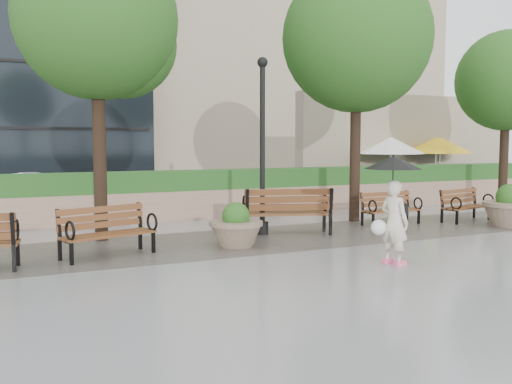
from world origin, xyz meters
name	(u,v)px	position (x,y,z in m)	size (l,w,h in m)	color
ground	(358,264)	(0.00, 0.00, 0.00)	(100.00, 100.00, 0.00)	gray
cobble_strip	(279,238)	(0.00, 3.00, 0.01)	(28.00, 3.20, 0.01)	#383330
hedge_wall	(214,194)	(0.00, 7.00, 0.66)	(24.00, 0.80, 1.35)	tan
cafe_wall	(407,145)	(9.50, 10.00, 2.00)	(10.00, 0.60, 4.00)	tan
cafe_hedge	(435,188)	(9.00, 7.80, 0.45)	(8.00, 0.50, 0.90)	#1A4F1E
asphalt_street	(173,203)	(0.00, 11.00, 0.00)	(40.00, 7.00, 0.00)	black
bldg_stone	(272,10)	(10.00, 23.00, 10.00)	(18.00, 10.00, 20.00)	tan
bench_1	(108,242)	(-3.90, 2.50, 0.28)	(1.86, 1.17, 0.94)	brown
bench_2	(287,221)	(0.35, 3.30, 0.32)	(2.17, 1.38, 1.09)	brown
bench_3	(391,215)	(3.52, 3.50, 0.25)	(1.60, 0.68, 0.85)	brown
bench_4	(466,212)	(5.78, 3.16, 0.26)	(1.71, 0.97, 0.87)	brown
planter_left	(236,229)	(-1.32, 2.41, 0.36)	(1.10, 1.10, 0.92)	#7F6B56
planter_right	(509,210)	(6.04, 1.98, 0.43)	(1.30, 1.30, 1.09)	#7F6B56
lamppost	(262,158)	(-0.15, 3.56, 1.79)	(0.28, 0.28, 4.07)	black
tree_0	(103,26)	(-3.52, 4.46, 4.64)	(3.53, 3.45, 6.49)	black
tree_1	(360,43)	(3.23, 4.56, 4.77)	(3.95, 3.94, 6.86)	black
tree_2	(508,85)	(9.31, 4.99, 3.97)	(3.29, 3.17, 5.67)	black
patio_umb_white	(391,146)	(7.78, 8.86, 1.99)	(2.50, 2.50, 2.30)	black
patio_umb_yellow_a	(436,146)	(9.94, 8.83, 1.99)	(2.50, 2.50, 2.30)	black
patio_umb_yellow_b	(440,146)	(10.34, 9.03, 1.99)	(2.50, 2.50, 2.30)	black
car_right	(45,193)	(-4.31, 10.12, 0.61)	(1.28, 3.68, 1.21)	white
pedestrian	(393,199)	(0.53, -0.28, 1.16)	(1.03, 1.03, 1.90)	beige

